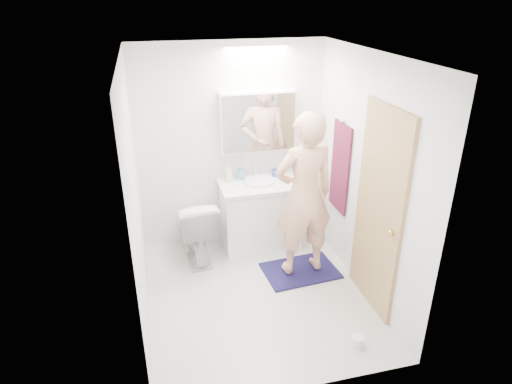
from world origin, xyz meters
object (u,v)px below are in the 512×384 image
object	(u,v)px
vanity_cabinet	(260,216)
toothbrush_cup	(275,173)
person	(304,196)
toilet_paper_roll	(358,341)
soap_bottle_b	(241,172)
soap_bottle_a	(229,173)
medicine_cabinet	(258,122)
toilet	(195,228)

from	to	relation	value
vanity_cabinet	toothbrush_cup	xyz separation A→B (m)	(0.22, 0.16, 0.47)
vanity_cabinet	person	xyz separation A→B (m)	(0.29, -0.69, 0.55)
toothbrush_cup	vanity_cabinet	bearing A→B (deg)	-144.33
person	toothbrush_cup	xyz separation A→B (m)	(-0.07, 0.85, -0.08)
person	toothbrush_cup	distance (m)	0.86
toilet_paper_roll	soap_bottle_b	bearing A→B (deg)	105.95
person	soap_bottle_a	bearing A→B (deg)	-57.64
person	toothbrush_cup	world-z (taller)	person
vanity_cabinet	soap_bottle_b	size ratio (longest dim) A/B	5.16
medicine_cabinet	soap_bottle_a	bearing A→B (deg)	-170.69
vanity_cabinet	soap_bottle_a	xyz separation A→B (m)	(-0.34, 0.15, 0.53)
toothbrush_cup	toilet_paper_roll	distance (m)	2.22
vanity_cabinet	toilet	distance (m)	0.81
vanity_cabinet	soap_bottle_a	size ratio (longest dim) A/B	4.48
medicine_cabinet	toothbrush_cup	size ratio (longest dim) A/B	9.41
vanity_cabinet	soap_bottle_a	bearing A→B (deg)	156.48
toilet	soap_bottle_a	size ratio (longest dim) A/B	3.87
soap_bottle_b	toothbrush_cup	xyz separation A→B (m)	(0.41, -0.02, -0.04)
medicine_cabinet	vanity_cabinet	bearing A→B (deg)	-95.79
toilet	toothbrush_cup	distance (m)	1.16
person	toilet_paper_roll	size ratio (longest dim) A/B	16.23
soap_bottle_a	toilet_paper_roll	distance (m)	2.35
person	toilet	bearing A→B (deg)	-32.50
medicine_cabinet	person	distance (m)	1.09
person	toothbrush_cup	size ratio (longest dim) A/B	19.10
medicine_cabinet	soap_bottle_b	distance (m)	0.63
medicine_cabinet	person	bearing A→B (deg)	-73.47
vanity_cabinet	toilet	size ratio (longest dim) A/B	1.16
vanity_cabinet	soap_bottle_a	distance (m)	0.65
toilet	soap_bottle_b	bearing A→B (deg)	-159.07
medicine_cabinet	toilet	distance (m)	1.42
soap_bottle_b	toothbrush_cup	bearing A→B (deg)	-2.77
vanity_cabinet	medicine_cabinet	bearing A→B (deg)	84.21
soap_bottle_b	person	bearing A→B (deg)	-61.18
toilet	toothbrush_cup	bearing A→B (deg)	-169.84
medicine_cabinet	person	size ratio (longest dim) A/B	0.49
toothbrush_cup	medicine_cabinet	bearing A→B (deg)	166.07
vanity_cabinet	medicine_cabinet	world-z (taller)	medicine_cabinet
person	toothbrush_cup	bearing A→B (deg)	-90.17
toilet	soap_bottle_a	xyz separation A→B (m)	(0.46, 0.27, 0.53)
soap_bottle_a	toilet_paper_roll	bearing A→B (deg)	-69.94
medicine_cabinet	toilet	world-z (taller)	medicine_cabinet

